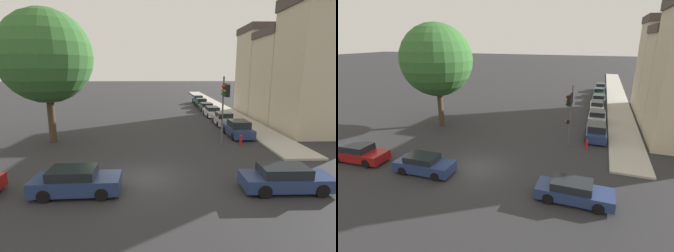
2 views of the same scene
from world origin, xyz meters
TOP-DOWN VIEW (x-y plane):
  - ground_plane at (0.00, 0.00)m, footprint 300.00×300.00m
  - sidewalk_strip at (11.15, 32.53)m, footprint 3.09×60.00m
  - rowhouse_backdrop at (16.48, 16.89)m, footprint 7.85×20.09m
  - street_tree at (-8.48, 8.26)m, footprint 7.69×7.69m
  - traffic_signal at (6.01, 5.88)m, footprint 0.55×2.26m
  - crossing_car_0 at (-3.35, -1.96)m, footprint 4.42×2.02m
  - crossing_car_2 at (7.42, -1.93)m, footprint 4.64×1.91m
  - parked_car_0 at (8.38, 9.61)m, footprint 2.11×4.36m
  - parked_car_1 at (8.33, 15.15)m, footprint 2.00×3.99m
  - parked_car_2 at (8.16, 20.93)m, footprint 1.93×4.56m
  - parked_car_3 at (8.31, 26.19)m, footprint 1.98×4.15m
  - parked_car_4 at (8.23, 30.90)m, footprint 1.91×3.89m
  - parked_car_5 at (8.42, 35.96)m, footprint 1.88×3.99m
  - fire_hydrant at (7.71, 6.52)m, footprint 0.22×0.22m

SIDE VIEW (x-z plane):
  - ground_plane at x=0.00m, z-range 0.00..0.00m
  - sidewalk_strip at x=11.15m, z-range 0.00..0.16m
  - fire_hydrant at x=7.71m, z-range 0.03..0.95m
  - parked_car_3 at x=8.31m, z-range -0.03..1.25m
  - crossing_car_2 at x=7.42m, z-range -0.02..1.33m
  - parked_car_2 at x=8.16m, z-range -0.03..1.35m
  - crossing_car_0 at x=-3.35m, z-range -0.02..1.34m
  - parked_car_1 at x=8.33m, z-range -0.04..1.45m
  - parked_car_4 at x=8.23m, z-range -0.03..1.46m
  - parked_car_5 at x=8.42m, z-range -0.04..1.48m
  - parked_car_0 at x=8.38m, z-range -0.05..1.51m
  - traffic_signal at x=6.01m, z-range 1.26..6.97m
  - rowhouse_backdrop at x=16.48m, z-range -0.45..12.65m
  - street_tree at x=-8.48m, z-range 1.71..12.87m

